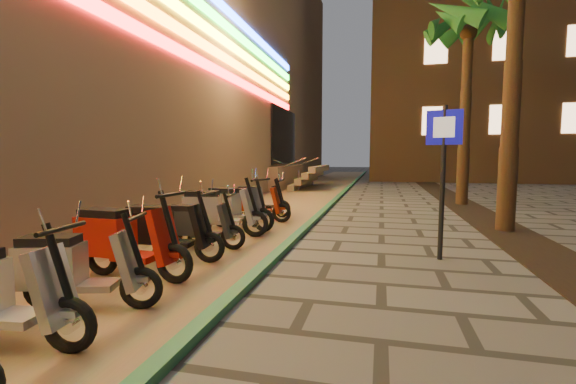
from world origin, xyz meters
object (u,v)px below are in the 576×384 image
(pedestrian_sign, at_px, (443,161))
(scooter_10, at_px, (233,206))
(scooter_6, at_px, (122,240))
(scooter_9, at_px, (215,211))
(scooter_5, at_px, (73,268))
(scooter_12, at_px, (257,200))
(scooter_7, at_px, (163,230))
(scooter_11, at_px, (253,203))
(scooter_8, at_px, (196,224))

(pedestrian_sign, relative_size, scooter_10, 1.44)
(scooter_6, xyz_separation_m, scooter_9, (0.10, 2.93, 0.00))
(pedestrian_sign, xyz_separation_m, scooter_5, (-4.28, -3.22, -1.17))
(scooter_12, bearing_deg, scooter_9, -89.58)
(scooter_5, height_order, scooter_7, scooter_7)
(scooter_11, distance_m, scooter_12, 0.91)
(pedestrian_sign, bearing_deg, scooter_7, -148.08)
(scooter_8, relative_size, scooter_12, 0.96)
(scooter_9, xyz_separation_m, scooter_10, (0.03, 0.93, -0.01))
(scooter_8, height_order, scooter_10, scooter_10)
(scooter_9, bearing_deg, scooter_12, 80.61)
(scooter_6, height_order, scooter_12, scooter_6)
(scooter_7, bearing_deg, pedestrian_sign, 10.72)
(scooter_7, xyz_separation_m, scooter_9, (0.02, 1.99, 0.04))
(pedestrian_sign, bearing_deg, scooter_12, 157.42)
(scooter_8, bearing_deg, scooter_12, 85.64)
(pedestrian_sign, distance_m, scooter_9, 4.62)
(scooter_7, relative_size, scooter_12, 1.06)
(scooter_7, xyz_separation_m, scooter_11, (0.19, 3.97, -0.02))
(scooter_12, bearing_deg, scooter_8, -88.22)
(scooter_5, xyz_separation_m, scooter_6, (-0.23, 1.13, 0.07))
(pedestrian_sign, height_order, scooter_12, pedestrian_sign)
(scooter_9, relative_size, scooter_12, 1.16)
(scooter_7, distance_m, scooter_11, 3.97)
(scooter_8, bearing_deg, scooter_11, 82.65)
(scooter_8, bearing_deg, scooter_10, 85.86)
(scooter_10, bearing_deg, scooter_6, -77.97)
(scooter_6, bearing_deg, scooter_11, 90.81)
(scooter_6, xyz_separation_m, scooter_8, (0.20, 1.82, -0.09))
(scooter_10, height_order, scooter_12, scooter_10)
(pedestrian_sign, xyz_separation_m, scooter_7, (-4.43, -1.15, -1.13))
(scooter_6, height_order, scooter_10, scooter_6)
(scooter_11, relative_size, scooter_12, 1.03)
(pedestrian_sign, xyz_separation_m, scooter_11, (-4.24, 2.81, -1.15))
(pedestrian_sign, relative_size, scooter_7, 1.52)
(scooter_10, distance_m, scooter_12, 1.94)
(scooter_5, bearing_deg, scooter_6, 85.42)
(scooter_8, height_order, scooter_11, scooter_11)
(pedestrian_sign, distance_m, scooter_12, 5.89)
(scooter_10, bearing_deg, scooter_11, 96.50)
(pedestrian_sign, height_order, scooter_10, pedestrian_sign)
(scooter_5, bearing_deg, scooter_8, 74.65)
(scooter_10, bearing_deg, scooter_5, -74.95)
(pedestrian_sign, xyz_separation_m, scooter_12, (-4.43, 3.70, -1.16))
(scooter_5, bearing_deg, scooter_9, 75.93)
(scooter_5, relative_size, scooter_10, 0.88)
(scooter_8, relative_size, scooter_9, 0.83)
(scooter_10, bearing_deg, scooter_8, -74.11)
(scooter_9, bearing_deg, scooter_8, -94.49)
(scooter_7, bearing_deg, scooter_9, 85.46)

